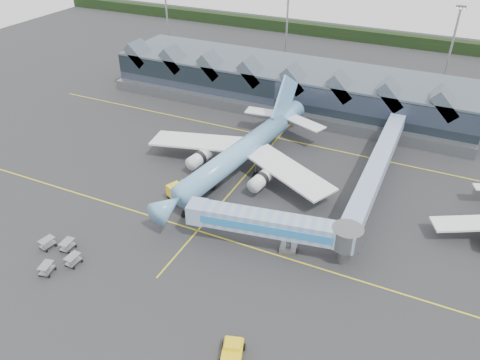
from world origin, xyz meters
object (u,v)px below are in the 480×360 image
at_px(main_airliner, 241,152).
at_px(pushback_tug, 232,352).
at_px(jet_bridge, 282,227).
at_px(fuel_truck, 195,183).

height_order(main_airliner, pushback_tug, main_airliner).
bearing_deg(main_airliner, jet_bridge, -41.51).
bearing_deg(pushback_tug, fuel_truck, 109.44).
bearing_deg(jet_bridge, fuel_truck, 148.28).
xyz_separation_m(jet_bridge, pushback_tug, (1.67, -20.63, -3.59)).
relative_size(jet_bridge, fuel_truck, 2.54).
height_order(jet_bridge, pushback_tug, jet_bridge).
bearing_deg(pushback_tug, jet_bridge, 77.03).
bearing_deg(main_airliner, pushback_tug, -58.06).
relative_size(main_airliner, fuel_truck, 4.46).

